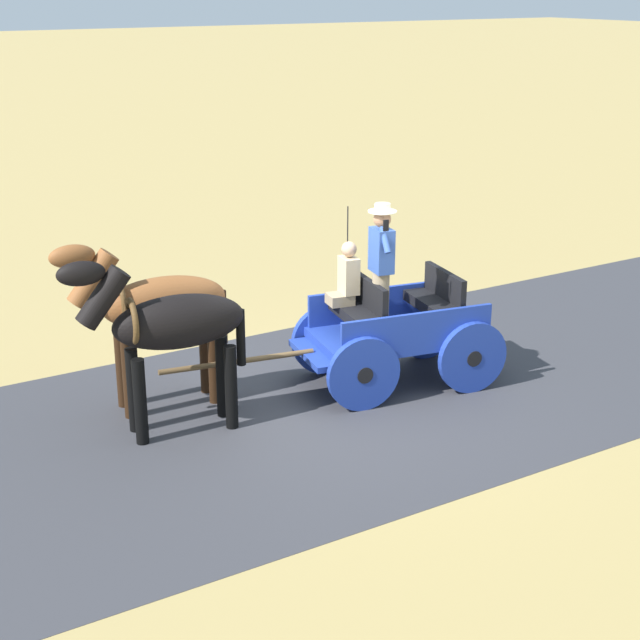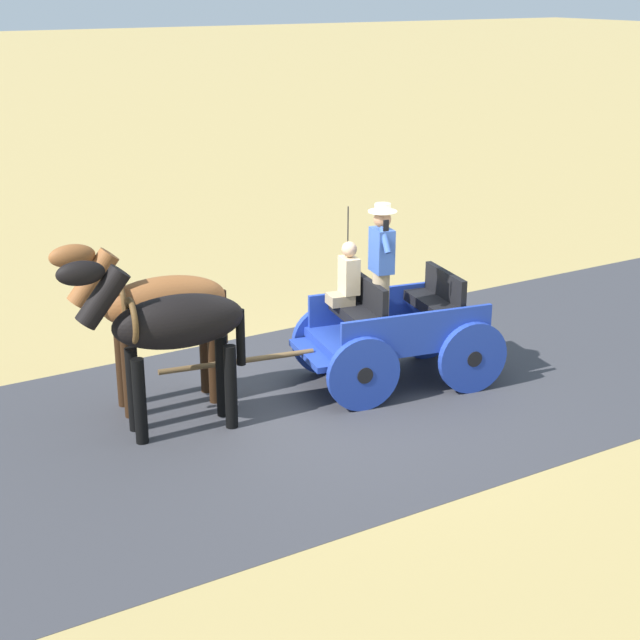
{
  "view_description": "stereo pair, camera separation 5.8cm",
  "coord_description": "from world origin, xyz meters",
  "views": [
    {
      "loc": [
        -9.48,
        6.15,
        5.09
      ],
      "look_at": [
        0.15,
        0.32,
        1.1
      ],
      "focal_mm": 53.83,
      "sensor_mm": 36.0,
      "label": 1
    },
    {
      "loc": [
        -9.51,
        6.1,
        5.09
      ],
      "look_at": [
        0.15,
        0.32,
        1.1
      ],
      "focal_mm": 53.83,
      "sensor_mm": 36.0,
      "label": 2
    }
  ],
  "objects": [
    {
      "name": "horse_off_side",
      "position": [
        1.07,
        2.12,
        1.32
      ],
      "size": [
        0.74,
        2.14,
        2.21
      ],
      "color": "brown",
      "rests_on": "ground"
    },
    {
      "name": "ground_plane",
      "position": [
        0.0,
        0.0,
        0.0
      ],
      "size": [
        200.0,
        200.0,
        0.0
      ],
      "primitive_type": "plane",
      "color": "tan"
    },
    {
      "name": "horse_drawn_carriage",
      "position": [
        0.16,
        -0.8,
        0.82
      ],
      "size": [
        1.82,
        4.51,
        2.5
      ],
      "color": "#1E3899",
      "rests_on": "ground"
    },
    {
      "name": "horse_near_side",
      "position": [
        0.31,
        2.25,
        1.32
      ],
      "size": [
        0.79,
        2.15,
        2.21
      ],
      "color": "black",
      "rests_on": "ground"
    },
    {
      "name": "road_surface",
      "position": [
        0.0,
        0.0,
        0.0
      ],
      "size": [
        5.45,
        160.0,
        0.01
      ],
      "primitive_type": "cube",
      "color": "#38383D",
      "rests_on": "ground"
    }
  ]
}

